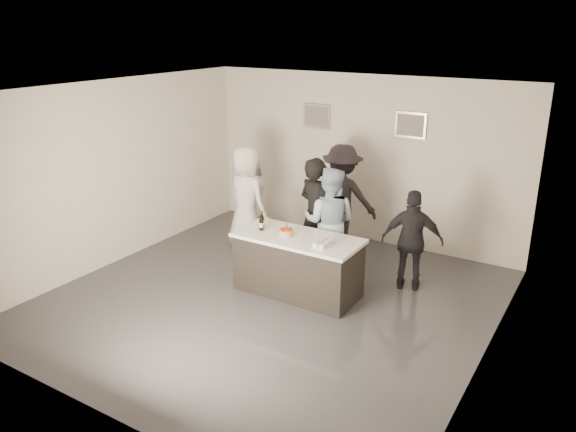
% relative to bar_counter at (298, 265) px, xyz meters
% --- Properties ---
extents(floor, '(6.00, 6.00, 0.00)m').
position_rel_bar_counter_xyz_m(floor, '(-0.22, -0.42, -0.45)').
color(floor, '#3D3D42').
rests_on(floor, ground).
extents(ceiling, '(6.00, 6.00, 0.00)m').
position_rel_bar_counter_xyz_m(ceiling, '(-0.22, -0.42, 2.55)').
color(ceiling, white).
extents(wall_back, '(6.00, 0.04, 3.00)m').
position_rel_bar_counter_xyz_m(wall_back, '(-0.22, 2.58, 1.05)').
color(wall_back, silver).
rests_on(wall_back, ground).
extents(wall_front, '(6.00, 0.04, 3.00)m').
position_rel_bar_counter_xyz_m(wall_front, '(-0.22, -3.42, 1.05)').
color(wall_front, silver).
rests_on(wall_front, ground).
extents(wall_left, '(0.04, 6.00, 3.00)m').
position_rel_bar_counter_xyz_m(wall_left, '(-3.22, -0.42, 1.05)').
color(wall_left, silver).
rests_on(wall_left, ground).
extents(wall_right, '(0.04, 6.00, 3.00)m').
position_rel_bar_counter_xyz_m(wall_right, '(2.78, -0.42, 1.05)').
color(wall_right, silver).
rests_on(wall_right, ground).
extents(picture_left, '(0.54, 0.04, 0.44)m').
position_rel_bar_counter_xyz_m(picture_left, '(-1.12, 2.55, 1.75)').
color(picture_left, '#B2B2B7').
rests_on(picture_left, wall_back).
extents(picture_right, '(0.54, 0.04, 0.44)m').
position_rel_bar_counter_xyz_m(picture_right, '(0.68, 2.55, 1.75)').
color(picture_right, '#B2B2B7').
rests_on(picture_right, wall_back).
extents(bar_counter, '(1.86, 0.86, 0.90)m').
position_rel_bar_counter_xyz_m(bar_counter, '(0.00, 0.00, 0.00)').
color(bar_counter, white).
rests_on(bar_counter, ground).
extents(cake, '(0.21, 0.21, 0.07)m').
position_rel_bar_counter_xyz_m(cake, '(-0.17, -0.04, 0.49)').
color(cake, orange).
rests_on(cake, bar_counter).
extents(beer_bottle_a, '(0.07, 0.07, 0.26)m').
position_rel_bar_counter_xyz_m(beer_bottle_a, '(-0.64, 0.03, 0.58)').
color(beer_bottle_a, black).
rests_on(beer_bottle_a, bar_counter).
extents(beer_bottle_b, '(0.07, 0.07, 0.26)m').
position_rel_bar_counter_xyz_m(beer_bottle_b, '(-0.59, -0.07, 0.58)').
color(beer_bottle_b, black).
rests_on(beer_bottle_b, bar_counter).
extents(tumbler_cluster, '(0.19, 0.40, 0.08)m').
position_rel_bar_counter_xyz_m(tumbler_cluster, '(0.48, -0.09, 0.49)').
color(tumbler_cluster, orange).
rests_on(tumbler_cluster, bar_counter).
extents(candles, '(0.24, 0.08, 0.01)m').
position_rel_bar_counter_xyz_m(candles, '(-0.30, -0.31, 0.45)').
color(candles, pink).
rests_on(candles, bar_counter).
extents(person_main_black, '(0.79, 0.65, 1.86)m').
position_rel_bar_counter_xyz_m(person_main_black, '(-0.22, 0.92, 0.48)').
color(person_main_black, black).
rests_on(person_main_black, ground).
extents(person_main_blue, '(0.98, 0.83, 1.75)m').
position_rel_bar_counter_xyz_m(person_main_blue, '(0.07, 0.85, 0.42)').
color(person_main_blue, '#A8C6DC').
rests_on(person_main_blue, ground).
extents(person_guest_left, '(1.05, 0.85, 1.86)m').
position_rel_bar_counter_xyz_m(person_guest_left, '(-1.65, 1.03, 0.48)').
color(person_guest_left, silver).
rests_on(person_guest_left, ground).
extents(person_guest_right, '(0.98, 0.63, 1.55)m').
position_rel_bar_counter_xyz_m(person_guest_right, '(1.37, 1.02, 0.32)').
color(person_guest_right, black).
rests_on(person_guest_right, ground).
extents(person_guest_back, '(1.36, 1.00, 1.88)m').
position_rel_bar_counter_xyz_m(person_guest_back, '(-0.24, 1.90, 0.49)').
color(person_guest_back, black).
rests_on(person_guest_back, ground).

